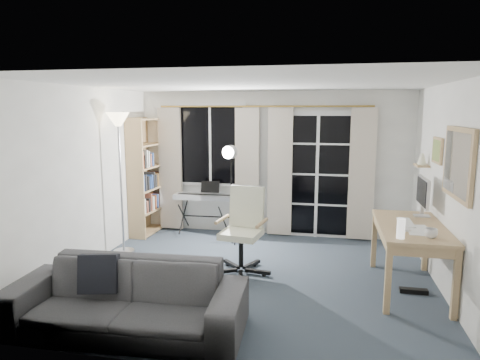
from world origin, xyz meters
name	(u,v)px	position (x,y,z in m)	size (l,w,h in m)	color
floor	(251,278)	(0.00, 0.00, -0.01)	(4.50, 4.00, 0.02)	#313B47
window	(211,145)	(-1.05, 1.97, 1.50)	(1.20, 0.08, 1.40)	white
french_door	(317,176)	(0.75, 1.97, 1.03)	(1.32, 0.09, 2.11)	white
curtains	(263,171)	(-0.14, 1.88, 1.09)	(3.60, 0.07, 2.13)	gold
bookshelf	(145,179)	(-2.13, 1.64, 0.93)	(0.35, 0.93, 1.97)	tan
torchiere_lamp	(119,141)	(-2.01, 0.56, 1.66)	(0.43, 0.43, 2.06)	#B2B2B7
keyboard_piano	(209,198)	(-1.01, 1.70, 0.64)	(1.18, 0.60, 0.85)	black
studio_light	(230,164)	(-0.56, 1.31, 1.27)	(0.33, 0.34, 1.59)	black
office_chair	(244,222)	(-0.13, 0.24, 0.65)	(0.76, 0.76, 1.11)	black
desk	(411,233)	(1.88, 0.01, 0.69)	(0.73, 1.46, 0.78)	#9E7751
monitor	(423,193)	(2.08, 0.46, 1.08)	(0.19, 0.56, 0.49)	silver
desk_clutter	(408,245)	(1.81, -0.23, 0.61)	(0.46, 0.89, 0.99)	white
mug	(431,232)	(1.98, -0.49, 0.85)	(0.13, 0.10, 0.13)	silver
wall_mirror	(458,163)	(2.22, -0.35, 1.55)	(0.04, 0.94, 0.74)	tan
framed_print	(437,150)	(2.23, 0.55, 1.60)	(0.03, 0.42, 0.32)	tan
wall_shelf	(422,161)	(2.16, 1.05, 1.41)	(0.16, 0.30, 0.18)	tan
sofa	(125,288)	(-0.92, -1.55, 0.44)	(2.26, 0.76, 0.87)	#323134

